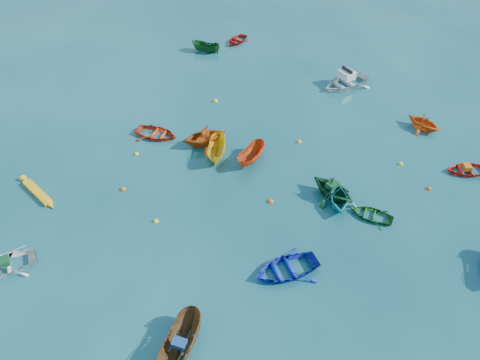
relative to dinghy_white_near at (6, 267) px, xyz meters
The scene contains 30 objects.
ground 9.85m from the dinghy_white_near, 46.90° to the left, with size 160.00×160.00×0.00m, color #0A404C.
dinghy_white_near is the anchor object (origin of this frame).
sampan_brown_mid 10.76m from the dinghy_white_near, ahead, with size 1.30×3.46×1.34m, color brown.
dinghy_blue_se 14.74m from the dinghy_white_near, 32.55° to the left, with size 2.50×3.49×0.72m, color #0D20AE.
dinghy_orange_w 14.52m from the dinghy_white_near, 80.50° to the left, with size 2.65×3.08×1.62m, color #BA4F11.
sampan_yellow_mid 14.24m from the dinghy_white_near, 74.22° to the left, with size 1.17×3.09×1.20m, color gold.
dinghy_green_e 20.35m from the dinghy_white_near, 44.05° to the left, with size 1.75×2.44×0.51m, color #145519.
dinghy_cyan_se 18.83m from the dinghy_white_near, 48.14° to the left, with size 2.35×2.73×1.44m, color teal.
dinghy_red_nw 13.20m from the dinghy_white_near, 94.46° to the left, with size 2.21×3.09×0.64m, color red.
sampan_orange_n 15.75m from the dinghy_white_near, 67.34° to the left, with size 1.11×2.95×1.14m, color #CA4313.
dinghy_green_n 18.72m from the dinghy_white_near, 50.15° to the left, with size 2.54×2.95×1.55m, color #104521.
dinghy_red_ne 28.10m from the dinghy_white_near, 49.43° to the left, with size 1.95×2.72×0.56m, color red.
dinghy_red_far 29.00m from the dinghy_white_near, 99.13° to the left, with size 1.91×2.67×0.55m, color red.
dinghy_orange_far 28.40m from the dinghy_white_near, 59.53° to the left, with size 2.18×2.53×1.33m, color #D05813.
sampan_green_far 26.10m from the dinghy_white_near, 102.84° to the left, with size 1.00×2.66×1.03m, color #0F4418.
kayak_yellow 5.60m from the dinghy_white_near, 124.46° to the left, with size 0.51×3.52×0.35m, color #F0A715, non-canonical shape.
motorboat_white 27.93m from the dinghy_white_near, 75.01° to the left, with size 2.94×4.11×1.45m, color silver.
tarp_green_a 0.49m from the dinghy_white_near, 57.07° to the left, with size 0.61×0.46×0.30m, color #114724.
tarp_blue_a 10.81m from the dinghy_white_near, ahead, with size 0.61×0.46×0.30m, color navy.
tarp_orange_a 14.60m from the dinghy_white_near, 80.41° to the left, with size 0.58×0.44×0.28m, color #B34612.
tarp_green_b 18.70m from the dinghy_white_near, 50.43° to the left, with size 0.68×0.52×0.33m, color #114524.
tarp_orange_b 28.01m from the dinghy_white_near, 49.48° to the left, with size 0.60×0.46×0.29m, color #B66512.
buoy_ye_a 8.17m from the dinghy_white_near, 57.34° to the left, with size 0.32×0.32×0.32m, color yellow.
buoy_ye_b 10.89m from the dinghy_white_near, 94.25° to the left, with size 0.32×0.32×0.32m, color yellow.
buoy_or_c 7.86m from the dinghy_white_near, 83.18° to the left, with size 0.35×0.35×0.35m, color orange.
buoy_ye_c 19.72m from the dinghy_white_near, 66.93° to the left, with size 0.35×0.35×0.35m, color gold.
buoy_or_d 15.02m from the dinghy_white_near, 52.66° to the left, with size 0.35×0.35×0.35m, color orange.
buoy_ye_d 19.18m from the dinghy_white_near, 90.65° to the left, with size 0.39×0.39×0.39m, color yellow.
buoy_or_e 24.84m from the dinghy_white_near, 47.66° to the left, with size 0.30×0.30×0.30m, color #DD4C0C.
buoy_ye_e 24.46m from the dinghy_white_near, 53.79° to the left, with size 0.32×0.32×0.32m, color yellow.
Camera 1 is at (11.96, -13.01, 19.86)m, focal length 35.00 mm.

